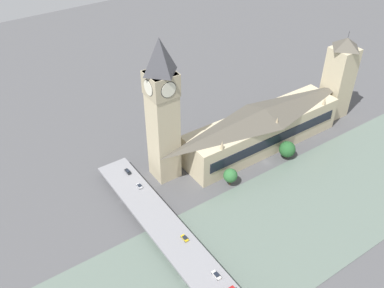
# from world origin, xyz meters

# --- Properties ---
(ground_plane) EXTENTS (600.00, 600.00, 0.00)m
(ground_plane) POSITION_xyz_m (0.00, 0.00, 0.00)
(ground_plane) COLOR #4C4C4F
(river_water) EXTENTS (66.02, 360.00, 0.30)m
(river_water) POSITION_xyz_m (-39.01, 0.00, 0.15)
(river_water) COLOR slate
(river_water) RESTS_ON ground_plane
(parliament_hall) EXTENTS (22.72, 99.55, 25.68)m
(parliament_hall) POSITION_xyz_m (14.13, -8.00, 12.76)
(parliament_hall) COLOR #C1B28E
(parliament_hall) RESTS_ON ground_plane
(clock_tower) EXTENTS (14.08, 14.08, 78.70)m
(clock_tower) POSITION_xyz_m (24.09, 52.20, 42.13)
(clock_tower) COLOR #C1B28E
(clock_tower) RESTS_ON ground_plane
(victoria_tower) EXTENTS (14.58, 14.58, 56.74)m
(victoria_tower) POSITION_xyz_m (14.19, -69.06, 26.37)
(victoria_tower) COLOR #C1B28E
(victoria_tower) RESTS_ON ground_plane
(road_bridge) EXTENTS (164.03, 16.27, 5.26)m
(road_bridge) POSITION_xyz_m (-39.01, 74.75, 4.30)
(road_bridge) COLOR slate
(road_bridge) RESTS_ON ground_plane
(car_northbound_mid) EXTENTS (4.03, 1.87, 1.35)m
(car_northbound_mid) POSITION_xyz_m (17.53, 71.43, 5.95)
(car_northbound_mid) COLOR silver
(car_northbound_mid) RESTS_ON road_bridge
(car_northbound_tail) EXTENTS (4.16, 1.85, 1.33)m
(car_northbound_tail) POSITION_xyz_m (-23.77, 71.15, 5.93)
(car_northbound_tail) COLOR gold
(car_northbound_tail) RESTS_ON road_bridge
(car_southbound_lead) EXTENTS (4.66, 1.84, 1.45)m
(car_southbound_lead) POSITION_xyz_m (-47.22, 71.19, 5.99)
(car_southbound_lead) COLOR silver
(car_southbound_lead) RESTS_ON road_bridge
(car_southbound_mid) EXTENTS (4.73, 1.74, 1.39)m
(car_southbound_mid) POSITION_xyz_m (30.83, 71.08, 5.97)
(car_southbound_mid) COLOR black
(car_southbound_mid) RESTS_ON road_bridge
(tree_embankment_near) EXTENTS (7.53, 7.53, 10.38)m
(tree_embankment_near) POSITION_xyz_m (-2.78, 28.74, 6.59)
(tree_embankment_near) COLOR brown
(tree_embankment_near) RESTS_ON ground_plane
(tree_embankment_mid) EXTENTS (9.24, 9.24, 11.00)m
(tree_embankment_mid) POSITION_xyz_m (-3.09, -11.76, 6.37)
(tree_embankment_mid) COLOR brown
(tree_embankment_mid) RESTS_ON ground_plane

